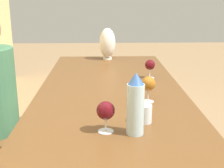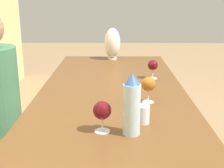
{
  "view_description": "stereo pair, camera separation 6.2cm",
  "coord_description": "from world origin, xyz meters",
  "px_view_note": "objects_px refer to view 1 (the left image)",
  "views": [
    {
      "loc": [
        -1.34,
        0.05,
        1.3
      ],
      "look_at": [
        0.28,
        0.0,
        0.82
      ],
      "focal_mm": 50.0,
      "sensor_mm": 36.0,
      "label": 1
    },
    {
      "loc": [
        -1.34,
        -0.01,
        1.3
      ],
      "look_at": [
        0.28,
        0.0,
        0.82
      ],
      "focal_mm": 50.0,
      "sensor_mm": 36.0,
      "label": 2
    }
  ],
  "objects_px": {
    "wine_glass_1": "(148,84)",
    "vase": "(107,43)",
    "water_bottle": "(135,105)",
    "wine_glass_5": "(150,65)",
    "water_tumbler": "(145,114)",
    "wine_glass_7": "(106,111)"
  },
  "relations": [
    {
      "from": "water_tumbler",
      "to": "vase",
      "type": "height_order",
      "value": "vase"
    },
    {
      "from": "water_bottle",
      "to": "wine_glass_5",
      "type": "distance_m",
      "value": 0.91
    },
    {
      "from": "water_tumbler",
      "to": "wine_glass_1",
      "type": "height_order",
      "value": "wine_glass_1"
    },
    {
      "from": "water_bottle",
      "to": "wine_glass_5",
      "type": "relative_size",
      "value": 2.03
    },
    {
      "from": "water_tumbler",
      "to": "wine_glass_1",
      "type": "relative_size",
      "value": 0.59
    },
    {
      "from": "wine_glass_7",
      "to": "wine_glass_5",
      "type": "bearing_deg",
      "value": -20.05
    },
    {
      "from": "water_bottle",
      "to": "wine_glass_5",
      "type": "height_order",
      "value": "water_bottle"
    },
    {
      "from": "wine_glass_5",
      "to": "wine_glass_7",
      "type": "xyz_separation_m",
      "value": [
        -0.87,
        0.32,
        0.0
      ]
    },
    {
      "from": "water_bottle",
      "to": "water_tumbler",
      "type": "relative_size",
      "value": 3.17
    },
    {
      "from": "water_bottle",
      "to": "wine_glass_1",
      "type": "relative_size",
      "value": 1.86
    },
    {
      "from": "water_tumbler",
      "to": "vase",
      "type": "relative_size",
      "value": 0.3
    },
    {
      "from": "wine_glass_1",
      "to": "water_tumbler",
      "type": "bearing_deg",
      "value": 169.15
    },
    {
      "from": "wine_glass_5",
      "to": "water_bottle",
      "type": "bearing_deg",
      "value": 167.74
    },
    {
      "from": "water_tumbler",
      "to": "vase",
      "type": "xyz_separation_m",
      "value": [
        1.42,
        0.15,
        0.1
      ]
    },
    {
      "from": "vase",
      "to": "wine_glass_7",
      "type": "height_order",
      "value": "vase"
    },
    {
      "from": "vase",
      "to": "wine_glass_7",
      "type": "relative_size",
      "value": 2.02
    },
    {
      "from": "wine_glass_5",
      "to": "water_tumbler",
      "type": "bearing_deg",
      "value": 170.04
    },
    {
      "from": "vase",
      "to": "wine_glass_5",
      "type": "distance_m",
      "value": 0.71
    },
    {
      "from": "wine_glass_5",
      "to": "wine_glass_7",
      "type": "relative_size",
      "value": 0.95
    },
    {
      "from": "water_tumbler",
      "to": "wine_glass_7",
      "type": "height_order",
      "value": "wine_glass_7"
    },
    {
      "from": "wine_glass_1",
      "to": "vase",
      "type": "bearing_deg",
      "value": 10.01
    },
    {
      "from": "water_bottle",
      "to": "wine_glass_1",
      "type": "distance_m",
      "value": 0.41
    }
  ]
}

